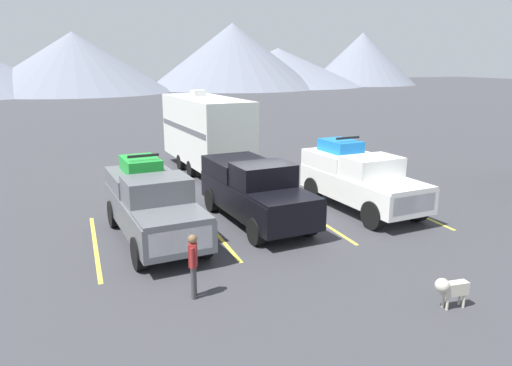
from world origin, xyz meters
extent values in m
plane|color=#38383D|center=(0.00, 0.00, 0.00)|extent=(240.00, 240.00, 0.00)
cube|color=#595B60|center=(-3.76, -0.52, 0.89)|extent=(2.46, 5.67, 0.89)
cube|color=#595B60|center=(-3.58, -2.49, 1.38)|extent=(2.02, 1.71, 0.08)
cube|color=#595B60|center=(-3.72, -1.01, 1.72)|extent=(1.97, 1.59, 0.77)
cube|color=slate|center=(-3.66, -1.58, 1.76)|extent=(1.74, 0.37, 0.57)
cube|color=#595B60|center=(-3.90, 0.97, 1.61)|extent=(2.15, 2.70, 0.54)
cube|color=silver|center=(-3.51, -3.23, 0.94)|extent=(1.67, 0.21, 0.63)
cylinder|color=black|center=(-2.69, -2.30, 0.44)|extent=(0.36, 0.91, 0.89)
cylinder|color=black|center=(-4.49, -2.46, 0.44)|extent=(0.36, 0.91, 0.89)
cylinder|color=black|center=(-3.03, 1.43, 0.44)|extent=(0.36, 0.91, 0.89)
cylinder|color=black|center=(-4.83, 1.27, 0.44)|extent=(0.36, 0.91, 0.89)
cube|color=green|center=(-3.90, 0.97, 2.10)|extent=(1.22, 1.71, 0.45)
cylinder|color=black|center=(-3.40, 0.45, 2.09)|extent=(0.22, 0.45, 0.44)
cylinder|color=black|center=(-4.29, 0.37, 2.09)|extent=(0.22, 0.45, 0.44)
cylinder|color=black|center=(-3.51, 1.56, 2.09)|extent=(0.22, 0.45, 0.44)
cylinder|color=black|center=(-4.39, 1.48, 2.09)|extent=(0.22, 0.45, 0.44)
cube|color=black|center=(-3.85, 0.51, 2.47)|extent=(0.99, 0.17, 0.08)
cube|color=black|center=(-0.24, 0.01, 0.88)|extent=(2.48, 5.61, 0.92)
cube|color=black|center=(-0.07, -1.94, 1.38)|extent=(2.04, 1.69, 0.08)
cube|color=black|center=(-0.20, -0.48, 1.74)|extent=(1.99, 1.58, 0.80)
cube|color=slate|center=(-0.15, -1.04, 1.78)|extent=(1.77, 0.38, 0.59)
cube|color=black|center=(-0.38, 1.48, 1.64)|extent=(2.17, 2.67, 0.60)
cube|color=silver|center=(0.00, -2.67, 0.92)|extent=(1.69, 0.21, 0.65)
cylinder|color=black|center=(0.84, -1.75, 0.42)|extent=(0.35, 0.85, 0.83)
cylinder|color=black|center=(-0.99, -1.92, 0.42)|extent=(0.35, 0.85, 0.83)
cylinder|color=black|center=(0.50, 1.94, 0.42)|extent=(0.35, 0.85, 0.83)
cylinder|color=black|center=(-1.32, 1.78, 0.42)|extent=(0.35, 0.85, 0.83)
cube|color=white|center=(3.84, -0.09, 0.91)|extent=(2.51, 5.47, 0.86)
cube|color=white|center=(4.01, -1.99, 1.38)|extent=(2.09, 1.66, 0.08)
cube|color=white|center=(3.88, -0.56, 1.72)|extent=(2.04, 1.55, 0.76)
cube|color=slate|center=(3.93, -1.11, 1.76)|extent=(1.81, 0.38, 0.56)
cube|color=white|center=(3.71, 1.34, 1.65)|extent=(2.21, 2.61, 0.63)
cube|color=silver|center=(4.08, -2.70, 0.95)|extent=(1.73, 0.22, 0.60)
cylinder|color=black|center=(4.94, -1.80, 0.47)|extent=(0.36, 0.97, 0.95)
cylinder|color=black|center=(3.07, -1.97, 0.47)|extent=(0.36, 0.97, 0.95)
cylinder|color=black|center=(4.61, 1.80, 0.47)|extent=(0.36, 0.97, 0.95)
cylinder|color=black|center=(2.74, 1.63, 0.47)|extent=(0.36, 0.97, 0.95)
cube|color=blue|center=(3.71, 1.34, 2.19)|extent=(1.26, 1.66, 0.45)
cylinder|color=black|center=(4.22, 0.85, 2.18)|extent=(0.22, 0.45, 0.44)
cylinder|color=black|center=(3.30, 0.76, 2.18)|extent=(0.22, 0.45, 0.44)
cylinder|color=black|center=(4.12, 1.92, 2.18)|extent=(0.22, 0.45, 0.44)
cylinder|color=black|center=(3.21, 1.83, 2.18)|extent=(0.22, 0.45, 0.44)
cube|color=black|center=(3.75, 0.90, 2.56)|extent=(1.02, 0.17, 0.08)
cube|color=gold|center=(-5.52, -0.30, 0.00)|extent=(0.12, 5.50, 0.01)
cube|color=gold|center=(-1.84, -0.30, 0.00)|extent=(0.12, 5.50, 0.01)
cube|color=gold|center=(1.84, -0.30, 0.00)|extent=(0.12, 5.50, 0.01)
cube|color=gold|center=(5.52, -0.30, 0.00)|extent=(0.12, 5.50, 0.01)
cube|color=silver|center=(0.25, 8.32, 2.08)|extent=(2.99, 7.24, 3.11)
cube|color=#595960|center=(-0.97, 8.22, 2.24)|extent=(0.57, 6.77, 0.24)
cube|color=silver|center=(0.16, 9.38, 3.79)|extent=(0.65, 0.75, 0.30)
cube|color=#333333|center=(0.58, 4.20, 0.32)|extent=(0.22, 1.21, 0.12)
cylinder|color=black|center=(1.43, 7.56, 0.38)|extent=(0.28, 0.78, 0.76)
cylinder|color=black|center=(-0.79, 7.38, 0.38)|extent=(0.28, 0.78, 0.76)
cylinder|color=black|center=(1.29, 9.26, 0.38)|extent=(0.28, 0.78, 0.76)
cylinder|color=black|center=(-0.93, 9.08, 0.38)|extent=(0.28, 0.78, 0.76)
cylinder|color=#3F3F42|center=(-3.48, -4.45, 0.39)|extent=(0.11, 0.11, 0.78)
cylinder|color=#3F3F42|center=(-3.54, -4.59, 0.39)|extent=(0.11, 0.11, 0.78)
cube|color=maroon|center=(-3.51, -4.52, 1.06)|extent=(0.25, 0.28, 0.55)
sphere|color=brown|center=(-3.51, -4.52, 1.44)|extent=(0.21, 0.21, 0.21)
cylinder|color=maroon|center=(-3.46, -4.40, 1.03)|extent=(0.09, 0.09, 0.50)
cylinder|color=maroon|center=(-3.56, -4.64, 1.03)|extent=(0.09, 0.09, 0.50)
cube|color=beige|center=(1.81, -7.03, 0.46)|extent=(0.63, 0.27, 0.29)
sphere|color=beige|center=(1.47, -7.00, 0.58)|extent=(0.32, 0.32, 0.32)
cylinder|color=beige|center=(2.14, -7.06, 0.52)|extent=(0.16, 0.05, 0.20)
cylinder|color=beige|center=(1.59, -7.08, 0.16)|extent=(0.06, 0.06, 0.31)
cylinder|color=beige|center=(1.60, -6.94, 0.16)|extent=(0.06, 0.06, 0.31)
cylinder|color=beige|center=(2.01, -7.12, 0.16)|extent=(0.06, 0.06, 0.31)
cylinder|color=beige|center=(2.03, -6.98, 0.16)|extent=(0.06, 0.06, 0.31)
cone|color=slate|center=(-4.96, 77.02, 5.11)|extent=(33.03, 33.03, 10.22)
cone|color=slate|center=(25.01, 80.22, 6.31)|extent=(33.86, 33.86, 12.61)
cone|color=slate|center=(37.16, 85.60, 4.02)|extent=(37.01, 37.01, 8.05)
cone|color=slate|center=(57.86, 84.49, 5.83)|extent=(24.67, 24.67, 11.66)
camera|label=1|loc=(-5.78, -14.63, 5.37)|focal=33.82mm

